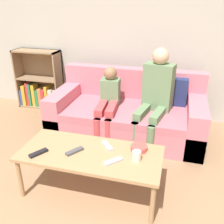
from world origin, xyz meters
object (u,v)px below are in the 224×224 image
person_adult (156,92)px  tv_remote_2 (39,153)px  cup_near (137,156)px  couch (128,114)px  person_child (108,100)px  coffee_table (91,156)px  tv_remote_3 (107,146)px  bookshelf (40,87)px  tv_remote_0 (113,161)px  tv_remote_1 (75,151)px  snack_bowl (139,148)px

person_adult → tv_remote_2: size_ratio=6.85×
person_adult → cup_near: bearing=-79.9°
couch → person_child: size_ratio=2.19×
person_child → tv_remote_2: bearing=-108.2°
coffee_table → cup_near: size_ratio=14.51×
tv_remote_3 → coffee_table: bearing=-172.5°
couch → coffee_table: 1.23m
bookshelf → coffee_table: bookshelf is taller
tv_remote_3 → couch: bearing=52.0°
coffee_table → person_child: 1.10m
person_adult → tv_remote_0: size_ratio=7.43×
couch → tv_remote_0: 1.34m
tv_remote_3 → tv_remote_0: bearing=-101.6°
person_child → cup_near: size_ratio=10.20×
coffee_table → tv_remote_2: 0.46m
coffee_table → tv_remote_0: 0.26m
cup_near → tv_remote_1: size_ratio=0.52×
tv_remote_2 → tv_remote_1: bearing=51.6°
person_child → tv_remote_0: bearing=-77.0°
couch → tv_remote_2: size_ratio=11.53×
tv_remote_0 → cup_near: bearing=67.4°
person_adult → tv_remote_2: 1.57m
bookshelf → person_child: (1.37, -0.65, 0.16)m
couch → tv_remote_0: couch is taller
person_adult → coffee_table: bearing=-99.9°
tv_remote_1 → tv_remote_2: bearing=-125.8°
cup_near → snack_bowl: cup_near is taller
tv_remote_0 → tv_remote_3: bearing=161.2°
bookshelf → person_adult: bearing=-17.0°
person_child → snack_bowl: person_child is taller
tv_remote_1 → bookshelf: bearing=161.5°
bookshelf → tv_remote_0: bearing=-46.3°
bookshelf → couch: bearing=-17.8°
person_child → tv_remote_0: size_ratio=5.72×
tv_remote_1 → snack_bowl: bearing=52.4°
tv_remote_0 → tv_remote_2: 0.67m
tv_remote_0 → coffee_table: bearing=-158.1°
person_child → tv_remote_1: 1.12m
snack_bowl → couch: bearing=106.8°
bookshelf → snack_bowl: (1.92, -1.59, 0.11)m
tv_remote_0 → tv_remote_1: same height
coffee_table → person_child: (-0.14, 1.08, 0.11)m
tv_remote_0 → tv_remote_2: size_ratio=0.92×
person_child → coffee_table: bearing=-87.3°
tv_remote_2 → couch: bearing=100.3°
tv_remote_1 → tv_remote_2: 0.32m
tv_remote_2 → cup_near: bearing=40.3°
person_child → tv_remote_0: person_child is taller
person_adult → snack_bowl: person_adult is taller
coffee_table → person_child: bearing=97.5°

